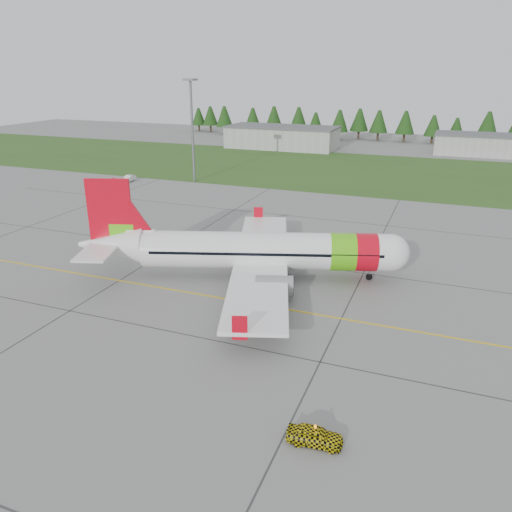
% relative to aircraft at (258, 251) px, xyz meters
% --- Properties ---
extents(ground, '(320.00, 320.00, 0.00)m').
position_rel_aircraft_xyz_m(ground, '(0.93, -14.43, -3.21)').
color(ground, gray).
rests_on(ground, ground).
extents(aircraft, '(35.56, 33.69, 11.13)m').
position_rel_aircraft_xyz_m(aircraft, '(0.00, 0.00, 0.00)').
color(aircraft, white).
rests_on(aircraft, ground).
extents(follow_me_car, '(1.34, 1.54, 3.54)m').
position_rel_aircraft_xyz_m(follow_me_car, '(12.93, -23.61, -1.44)').
color(follow_me_car, yellow).
rests_on(follow_me_car, ground).
extents(service_van, '(1.56, 1.49, 4.02)m').
position_rel_aircraft_xyz_m(service_van, '(-43.75, 38.30, -1.20)').
color(service_van, silver).
rests_on(service_van, ground).
extents(grass_strip, '(320.00, 50.00, 0.03)m').
position_rel_aircraft_xyz_m(grass_strip, '(0.93, 67.57, -3.19)').
color(grass_strip, '#30561E').
rests_on(grass_strip, ground).
extents(taxi_guideline, '(120.00, 0.25, 0.02)m').
position_rel_aircraft_xyz_m(taxi_guideline, '(0.93, -6.43, -3.20)').
color(taxi_guideline, gold).
rests_on(taxi_guideline, ground).
extents(hangar_west, '(32.00, 14.00, 6.00)m').
position_rel_aircraft_xyz_m(hangar_west, '(-29.07, 95.57, -0.21)').
color(hangar_west, '#A8A8A3').
rests_on(hangar_west, ground).
extents(hangar_east, '(24.00, 12.00, 5.20)m').
position_rel_aircraft_xyz_m(hangar_east, '(25.93, 103.57, -0.61)').
color(hangar_east, '#A8A8A3').
rests_on(hangar_east, ground).
extents(floodlight_mast, '(0.50, 0.50, 20.00)m').
position_rel_aircraft_xyz_m(floodlight_mast, '(-31.07, 43.57, 6.79)').
color(floodlight_mast, slate).
rests_on(floodlight_mast, ground).
extents(treeline, '(160.00, 8.00, 10.00)m').
position_rel_aircraft_xyz_m(treeline, '(0.93, 123.57, 1.79)').
color(treeline, '#1C3F14').
rests_on(treeline, ground).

